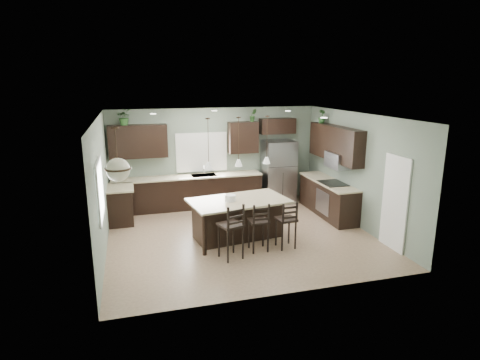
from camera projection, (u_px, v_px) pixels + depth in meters
name	position (u px, v px, depth m)	size (l,w,h in m)	color
ground	(240.00, 236.00, 9.43)	(6.00, 6.00, 0.00)	#9E8466
pantry_door	(395.00, 203.00, 8.51)	(0.04, 0.82, 2.04)	white
window_back	(202.00, 152.00, 11.51)	(1.35, 0.02, 1.00)	white
window_left	(99.00, 190.00, 7.53)	(0.02, 1.10, 1.00)	white
left_return_cabs	(121.00, 206.00, 10.21)	(0.60, 0.90, 0.90)	black
left_return_countertop	(120.00, 188.00, 10.10)	(0.66, 0.96, 0.04)	#C3B593
back_lower_cabs	(189.00, 193.00, 11.39)	(4.20, 0.60, 0.90)	black
back_countertop	(188.00, 177.00, 11.26)	(4.20, 0.66, 0.04)	#C3B593
sink_inset	(204.00, 175.00, 11.37)	(0.70, 0.45, 0.01)	gray
faucet	(204.00, 170.00, 11.31)	(0.02, 0.02, 0.28)	silver
back_upper_left	(138.00, 141.00, 10.81)	(1.55, 0.34, 0.90)	black
back_upper_right	(243.00, 137.00, 11.58)	(0.85, 0.34, 0.90)	black
fridge_header	(277.00, 126.00, 11.78)	(1.05, 0.34, 0.45)	black
right_lower_cabs	(328.00, 198.00, 10.84)	(0.60, 2.35, 0.90)	black
right_countertop	(328.00, 182.00, 10.72)	(0.66, 2.35, 0.04)	#C3B593
cooktop	(333.00, 183.00, 10.46)	(0.58, 0.75, 0.02)	black
wall_oven_front	(322.00, 202.00, 10.50)	(0.01, 0.72, 0.60)	gray
right_upper_cabs	(335.00, 143.00, 10.51)	(0.34, 2.35, 0.90)	black
microwave	(338.00, 160.00, 10.34)	(0.40, 0.75, 0.40)	gray
refrigerator	(278.00, 172.00, 11.85)	(0.90, 0.74, 1.85)	#95949C
kitchen_island	(239.00, 219.00, 9.18)	(2.19, 1.24, 0.92)	black
serving_dish	(230.00, 198.00, 8.97)	(0.24, 0.24, 0.14)	silver
bar_stool_left	(231.00, 231.00, 8.11)	(0.44, 0.44, 1.18)	black
bar_stool_center	(258.00, 226.00, 8.49)	(0.40, 0.40, 1.09)	black
bar_stool_right	(286.00, 224.00, 8.65)	(0.39, 0.39, 1.06)	black
pendant_left	(208.00, 144.00, 8.47)	(0.17, 0.17, 1.10)	white
pendant_center	(239.00, 142.00, 8.74)	(0.17, 0.17, 1.10)	white
pendant_right	(267.00, 140.00, 9.02)	(0.17, 0.17, 1.10)	silver
chandelier	(117.00, 154.00, 6.86)	(0.45, 0.45, 0.96)	beige
plant_back_left	(124.00, 117.00, 10.54)	(0.39, 0.34, 0.44)	#2A5525
plant_back_right	(253.00, 115.00, 11.47)	(0.20, 0.16, 0.37)	#285023
plant_right_wall	(322.00, 116.00, 11.07)	(0.21, 0.21, 0.37)	#255123
room_shell	(240.00, 165.00, 9.02)	(6.00, 6.00, 6.00)	slate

